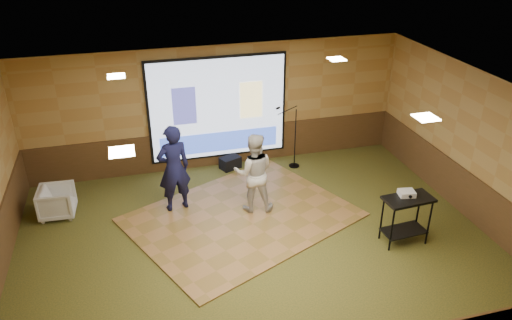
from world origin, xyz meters
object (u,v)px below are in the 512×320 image
object	(u,v)px
banquet_chair	(57,202)
duffel_bag	(230,163)
projector	(407,193)
mic_stand	(293,148)
player_left	(174,168)
player_right	(254,173)
av_table	(407,211)
dance_floor	(242,217)
projector_screen	(218,110)

from	to	relation	value
banquet_chair	duffel_bag	size ratio (longest dim) A/B	1.50
projector	mic_stand	size ratio (longest dim) A/B	0.18
player_left	mic_stand	world-z (taller)	player_left
duffel_bag	player_right	bearing A→B (deg)	-88.04
projector	av_table	bearing A→B (deg)	-81.43
projector	banquet_chair	size ratio (longest dim) A/B	0.41
player_left	duffel_bag	xyz separation A→B (m)	(1.51, 1.52, -0.83)
av_table	banquet_chair	world-z (taller)	av_table
projector	player_right	bearing A→B (deg)	154.65
dance_floor	player_left	xyz separation A→B (m)	(-1.26, 0.69, 0.96)
projector	mic_stand	world-z (taller)	mic_stand
dance_floor	mic_stand	bearing A→B (deg)	47.36
dance_floor	player_left	size ratio (longest dim) A/B	2.25
player_left	projector	xyz separation A→B (m)	(4.05, -2.20, 0.04)
projector_screen	player_right	size ratio (longest dim) A/B	1.93
av_table	banquet_chair	distance (m)	7.01
dance_floor	player_left	distance (m)	1.73
dance_floor	banquet_chair	world-z (taller)	banquet_chair
player_left	projector	bearing A→B (deg)	139.54
player_left	banquet_chair	xyz separation A→B (m)	(-2.40, 0.41, -0.65)
player_right	projector	size ratio (longest dim) A/B	5.95
projector_screen	player_right	distance (m)	2.31
projector_screen	player_left	size ratio (longest dim) A/B	1.75
projector_screen	mic_stand	world-z (taller)	projector_screen
player_right	duffel_bag	bearing A→B (deg)	-75.91
player_right	av_table	bearing A→B (deg)	155.51
player_right	player_left	bearing A→B (deg)	-3.96
projector_screen	player_left	world-z (taller)	projector_screen
projector_screen	av_table	distance (m)	4.96
player_left	mic_stand	xyz separation A→B (m)	(3.01, 1.21, -0.48)
mic_stand	banquet_chair	xyz separation A→B (m)	(-5.41, -0.80, -0.17)
player_right	projector	bearing A→B (deg)	156.94
player_right	av_table	distance (m)	3.09
player_left	mic_stand	size ratio (longest dim) A/B	1.16
player_right	dance_floor	bearing A→B (deg)	48.72
player_left	av_table	bearing A→B (deg)	138.52
mic_stand	banquet_chair	bearing A→B (deg)	167.30
duffel_bag	projector	bearing A→B (deg)	-55.66
mic_stand	projector_screen	bearing A→B (deg)	140.88
banquet_chair	player_right	bearing A→B (deg)	-98.82
dance_floor	duffel_bag	size ratio (longest dim) A/B	8.96
banquet_chair	duffel_bag	xyz separation A→B (m)	(3.91, 1.11, -0.18)
av_table	mic_stand	world-z (taller)	mic_stand
av_table	player_right	bearing A→B (deg)	143.37
projector_screen	projector	distance (m)	4.85
projector_screen	av_table	size ratio (longest dim) A/B	3.43
mic_stand	duffel_bag	size ratio (longest dim) A/B	3.42
player_left	player_right	bearing A→B (deg)	151.95
duffel_bag	projector_screen	bearing A→B (deg)	130.64
mic_stand	duffel_bag	xyz separation A→B (m)	(-1.50, 0.31, -0.35)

